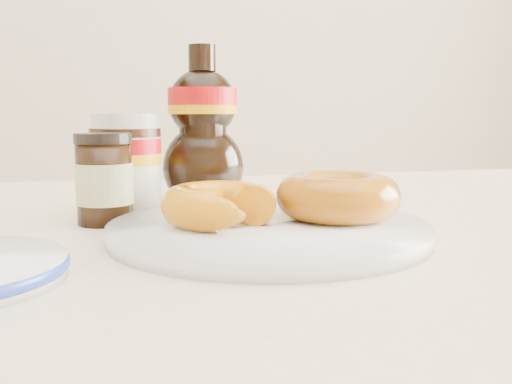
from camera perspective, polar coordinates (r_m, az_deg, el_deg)
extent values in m
cube|color=#FDEDC0|center=(0.57, -1.85, -5.54)|extent=(1.40, 0.90, 0.04)
cylinder|color=#C6B28C|center=(1.28, 23.89, -16.22)|extent=(0.06, 0.06, 0.71)
cylinder|color=white|center=(0.52, 1.31, -3.77)|extent=(0.29, 0.29, 0.01)
torus|color=white|center=(0.52, 1.31, -3.65)|extent=(0.29, 0.29, 0.01)
torus|color=orange|center=(0.50, -3.75, -1.27)|extent=(0.13, 0.13, 0.04)
torus|color=#995E09|center=(0.54, 8.18, -0.41)|extent=(0.14, 0.14, 0.04)
cylinder|color=white|center=(0.66, -12.83, 1.94)|extent=(0.08, 0.08, 0.09)
cylinder|color=#820405|center=(0.65, -12.91, 4.53)|extent=(0.08, 0.08, 0.02)
cylinder|color=#D89905|center=(0.66, -12.87, 3.23)|extent=(0.08, 0.08, 0.01)
cylinder|color=black|center=(0.65, -12.95, 5.83)|extent=(0.08, 0.08, 0.01)
cylinder|color=white|center=(0.65, -12.98, 6.81)|extent=(0.07, 0.07, 0.02)
cylinder|color=black|center=(0.60, -14.90, 0.85)|extent=(0.06, 0.06, 0.08)
cylinder|color=beige|center=(0.60, -14.90, 0.85)|extent=(0.06, 0.06, 0.04)
cylinder|color=black|center=(0.60, -15.06, 5.22)|extent=(0.06, 0.06, 0.01)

